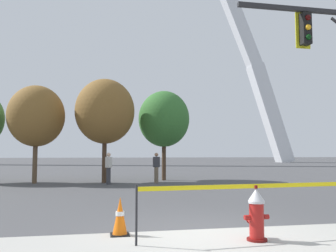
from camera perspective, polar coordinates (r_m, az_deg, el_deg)
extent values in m
plane|color=#474749|center=(7.26, 5.93, -16.90)|extent=(240.00, 240.00, 0.00)
cylinder|color=#5E0F0D|center=(6.79, 14.24, -17.45)|extent=(0.36, 0.36, 0.05)
cylinder|color=maroon|center=(6.72, 14.19, -14.67)|extent=(0.26, 0.26, 0.62)
cylinder|color=#B7B7BC|center=(6.67, 14.13, -11.88)|extent=(0.30, 0.30, 0.04)
cone|color=#B7B7BC|center=(6.65, 14.11, -10.77)|extent=(0.30, 0.30, 0.22)
cylinder|color=#5E0F0D|center=(6.64, 14.09, -9.57)|extent=(0.06, 0.06, 0.06)
cylinder|color=maroon|center=(6.63, 12.72, -14.28)|extent=(0.10, 0.09, 0.09)
cylinder|color=maroon|center=(6.78, 15.60, -14.01)|extent=(0.10, 0.09, 0.09)
cylinder|color=maroon|center=(6.90, 13.47, -14.66)|extent=(0.13, 0.14, 0.13)
cylinder|color=#5E0F0D|center=(6.97, 13.19, -14.56)|extent=(0.15, 0.03, 0.15)
cylinder|color=#232326|center=(6.18, -5.15, -14.21)|extent=(0.04, 0.04, 1.03)
cube|color=yellow|center=(6.92, 14.72, -9.38)|extent=(4.69, 0.34, 0.08)
cube|color=black|center=(7.07, -7.83, -17.08)|extent=(0.36, 0.36, 0.03)
cone|color=orange|center=(7.00, -7.80, -14.17)|extent=(0.28, 0.28, 0.70)
cylinder|color=white|center=(7.00, -7.79, -13.89)|extent=(0.17, 0.17, 0.08)
cube|color=#232326|center=(11.32, 23.12, 16.80)|extent=(4.80, 0.12, 0.12)
cube|color=black|center=(10.92, 21.41, 14.46)|extent=(0.26, 0.24, 0.90)
cube|color=gold|center=(11.03, 21.01, 14.26)|extent=(0.44, 0.03, 1.04)
sphere|color=#360606|center=(10.91, 21.75, 16.05)|extent=(0.16, 0.16, 0.16)
sphere|color=orange|center=(10.82, 21.79, 14.66)|extent=(0.16, 0.16, 0.16)
sphere|color=black|center=(10.73, 21.84, 13.24)|extent=(0.16, 0.16, 0.16)
cube|color=silver|center=(64.49, 11.55, 15.45)|extent=(7.36, 2.15, 14.27)
cube|color=silver|center=(63.29, 16.23, 1.90)|extent=(7.65, 2.40, 17.55)
cylinder|color=brown|center=(19.74, -20.79, -5.50)|extent=(0.24, 0.24, 2.21)
ellipsoid|color=brown|center=(19.83, -20.59, 1.54)|extent=(2.95, 2.95, 3.24)
cylinder|color=#473323|center=(19.20, -10.30, -5.47)|extent=(0.24, 0.24, 2.40)
ellipsoid|color=brown|center=(19.33, -10.20, 2.37)|extent=(3.20, 3.20, 3.52)
cylinder|color=#473323|center=(20.57, -0.67, -5.68)|extent=(0.24, 0.24, 2.24)
ellipsoid|color=#336B2D|center=(20.66, -0.66, 1.17)|extent=(2.99, 2.99, 3.29)
cylinder|color=#38383D|center=(18.10, -9.64, -8.01)|extent=(0.22, 0.22, 0.84)
cube|color=beige|center=(18.07, -9.61, -5.83)|extent=(0.35, 0.39, 0.54)
sphere|color=beige|center=(18.06, -9.59, -4.62)|extent=(0.20, 0.20, 0.20)
cylinder|color=brown|center=(18.60, -1.91, -7.97)|extent=(0.22, 0.22, 0.84)
cube|color=#333338|center=(18.57, -1.90, -5.85)|extent=(0.35, 0.22, 0.54)
sphere|color=#936B4C|center=(18.57, -1.90, -4.68)|extent=(0.20, 0.20, 0.20)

